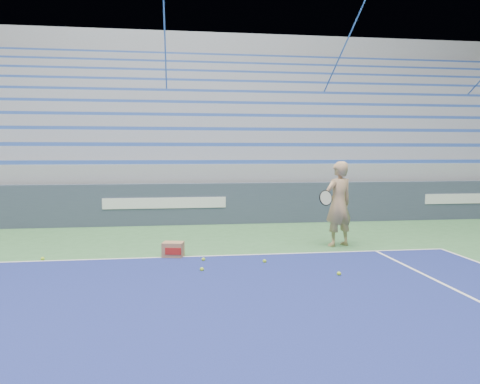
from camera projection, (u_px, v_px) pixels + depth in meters
The scene contains 9 objects.
sponsor_barrier at pixel (165, 204), 12.41m from camera, with size 30.00×0.32×1.10m.
bleachers at pixel (168, 141), 17.90m from camera, with size 31.00×9.15×7.30m.
tennis_player at pixel (338, 204), 9.55m from camera, with size 0.97×0.92×1.74m.
ball_box at pixel (173, 250), 8.58m from camera, with size 0.42×0.36×0.28m.
tennis_ball_0 at pixel (265, 261), 8.12m from camera, with size 0.07×0.07×0.07m, color #B2DF2D.
tennis_ball_1 at pixel (203, 259), 8.25m from camera, with size 0.07×0.07×0.07m, color #B2DF2D.
tennis_ball_2 at pixel (43, 259), 8.31m from camera, with size 0.07×0.07×0.07m, color #B2DF2D.
tennis_ball_3 at pixel (339, 274), 7.28m from camera, with size 0.07×0.07×0.07m, color #B2DF2D.
tennis_ball_4 at pixel (202, 269), 7.55m from camera, with size 0.07×0.07×0.07m, color #B2DF2D.
Camera 1 is at (0.27, 3.39, 1.91)m, focal length 35.00 mm.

